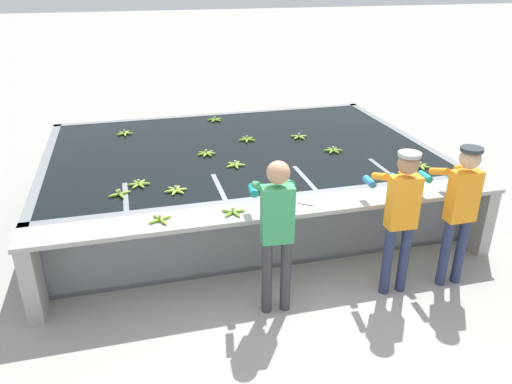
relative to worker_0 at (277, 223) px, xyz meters
The scene contains 21 objects.
ground_plane 1.09m from the worker_0, 55.73° to the left, with size 80.00×80.00×0.00m, color #A3A099.
wash_tank 2.70m from the worker_0, 85.55° to the left, with size 5.52×3.78×0.93m.
work_ledge 0.66m from the worker_0, 68.71° to the left, with size 5.52×0.45×0.93m.
worker_0 is the anchor object (origin of this frame).
worker_1 1.38m from the worker_0, ahead, with size 0.42×0.72×1.67m.
worker_2 2.09m from the worker_0, ahead, with size 0.40×0.72×1.67m.
banana_bunch_floating_0 2.02m from the worker_0, 129.64° to the left, with size 0.28×0.27×0.08m.
banana_bunch_floating_1 2.01m from the worker_0, 139.10° to the left, with size 0.28×0.28×0.08m.
banana_bunch_floating_2 1.53m from the worker_0, 124.80° to the left, with size 0.28×0.27×0.08m.
banana_bunch_floating_3 2.57m from the worker_0, 54.51° to the left, with size 0.28×0.28×0.08m.
banana_bunch_floating_4 1.89m from the worker_0, 90.13° to the left, with size 0.28×0.27×0.08m.
banana_bunch_floating_5 2.66m from the worker_0, 27.10° to the left, with size 0.27×0.28×0.08m.
banana_bunch_floating_6 2.92m from the worker_0, 82.05° to the left, with size 0.26×0.28×0.08m.
banana_bunch_floating_7 3.06m from the worker_0, 66.55° to the left, with size 0.27×0.28×0.08m.
banana_bunch_floating_8 2.45m from the worker_0, 97.19° to the left, with size 0.28×0.28×0.08m.
banana_bunch_floating_9 4.08m from the worker_0, 88.28° to the left, with size 0.28×0.27×0.08m.
banana_bunch_floating_10 3.94m from the worker_0, 110.99° to the left, with size 0.28×0.27×0.08m.
banana_bunch_ledge_0 0.62m from the worker_0, 123.26° to the left, with size 0.27×0.28×0.08m.
banana_bunch_ledge_1 1.24m from the worker_0, 154.39° to the left, with size 0.27×0.27×0.08m.
knife_0 2.67m from the worker_0, 11.61° to the left, with size 0.21×0.31×0.02m.
knife_1 0.73m from the worker_0, 56.33° to the left, with size 0.30×0.23×0.02m.
Camera 1 is at (-1.52, -4.51, 3.38)m, focal length 35.00 mm.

